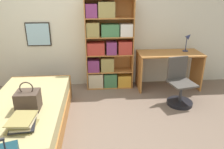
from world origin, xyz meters
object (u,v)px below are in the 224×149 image
Objects in this scene: desk at (169,63)px; desk_lamp at (188,39)px; book_stack_on_bed at (22,123)px; desk_chair at (179,90)px; handbag at (28,100)px; bed at (28,115)px; bookcase at (107,48)px.

desk_lamp is (0.37, 0.08, 0.48)m from desk.
book_stack_on_bed is 2.65m from desk_chair.
handbag is at bearing -150.35° from desk_lamp.
desk_chair is (2.50, 0.58, 0.05)m from bed.
desk is at bearing 27.00° from bed.
handbag is at bearing -161.50° from desk_chair.
desk_lamp is at bearing 63.77° from desk_chair.
bookcase is at bearing 173.98° from desk.
desk is 0.61m from desk_lamp.
bookcase is 1.29m from desk.
bed is 3.28m from desk_lamp.
desk is (2.36, 1.90, 0.03)m from book_stack_on_bed.
bookcase is at bearing 54.96° from handbag.
desk_lamp is 1.14m from desk_chair.
desk is 1.51× the size of desk_chair.
desk is 0.75m from desk_chair.
book_stack_on_bed is 2.34m from bookcase.
desk_lamp reaches higher than desk.
desk_chair is (-0.38, -0.78, -0.74)m from desk_lamp.
desk_lamp reaches higher than bed.
handbag is 0.22× the size of bookcase.
bed is 0.69m from book_stack_on_bed.
bookcase is 1.63m from desk_lamp.
desk_lamp reaches higher than book_stack_on_bed.
desk_chair is (2.35, 1.20, -0.23)m from book_stack_on_bed.
book_stack_on_bed is at bearing -118.72° from bookcase.
desk_chair is at bearing -90.87° from desk.
bookcase reaches higher than desk_lamp.
handbag reaches higher than desk.
bookcase is 4.71× the size of desk_lamp.
desk_chair is at bearing -116.23° from desk_lamp.
handbag is (0.11, -0.22, 0.36)m from bed.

